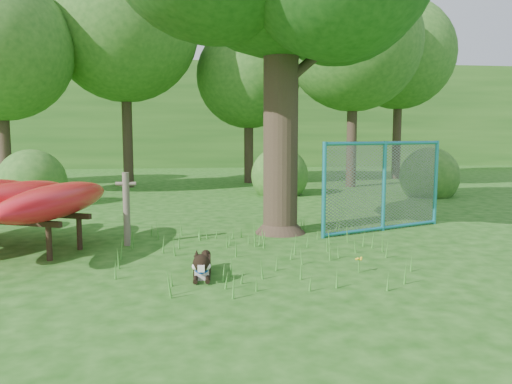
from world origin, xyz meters
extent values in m
plane|color=#174B0F|center=(0.00, 0.00, 0.00)|extent=(80.00, 80.00, 0.00)
cylinder|color=#32251B|center=(0.90, 2.92, 2.58)|extent=(0.76, 0.76, 5.16)
cone|color=#32251B|center=(0.90, 2.92, 0.26)|extent=(1.14, 1.14, 0.52)
cylinder|color=#32251B|center=(1.51, 3.02, 3.30)|extent=(1.36, 0.88, 1.10)
cylinder|color=#32251B|center=(0.36, 3.03, 3.71)|extent=(1.19, 0.57, 1.05)
cylinder|color=brown|center=(-1.89, 2.16, 0.63)|extent=(0.12, 0.12, 1.26)
cylinder|color=brown|center=(-1.89, 2.16, 1.06)|extent=(0.34, 0.08, 0.07)
cylinder|color=black|center=(-2.93, 1.25, 0.27)|extent=(0.11, 0.11, 0.54)
cylinder|color=black|center=(-2.64, 1.95, 0.27)|extent=(0.11, 0.11, 0.54)
cube|color=black|center=(-3.93, 2.50, 0.56)|extent=(3.01, 1.34, 0.09)
ellipsoid|color=red|center=(-3.68, 1.98, 0.86)|extent=(1.57, 3.32, 0.52)
ellipsoid|color=red|center=(-2.88, 1.64, 0.86)|extent=(1.46, 3.32, 0.52)
cube|color=black|center=(-0.67, 0.22, 0.10)|extent=(0.26, 0.61, 0.21)
cube|color=white|center=(-0.68, -0.04, 0.09)|extent=(0.20, 0.13, 0.19)
sphere|color=black|center=(-0.69, -0.20, 0.26)|extent=(0.22, 0.22, 0.22)
cube|color=white|center=(-0.70, -0.30, 0.22)|extent=(0.09, 0.12, 0.08)
sphere|color=white|center=(-0.76, -0.21, 0.22)|extent=(0.10, 0.10, 0.10)
sphere|color=white|center=(-0.62, -0.22, 0.22)|extent=(0.10, 0.10, 0.10)
cone|color=black|center=(-0.75, -0.16, 0.38)|extent=(0.10, 0.11, 0.11)
cone|color=black|center=(-0.63, -0.16, 0.38)|extent=(0.09, 0.10, 0.11)
cylinder|color=black|center=(-0.77, -0.17, 0.04)|extent=(0.07, 0.26, 0.06)
cylinder|color=black|center=(-0.61, -0.17, 0.04)|extent=(0.07, 0.26, 0.06)
sphere|color=black|center=(-0.61, 0.54, 0.19)|extent=(0.14, 0.14, 0.14)
torus|color=blue|center=(-0.69, -0.13, 0.21)|extent=(0.22, 0.07, 0.22)
cylinder|color=teal|center=(1.60, 2.31, 0.88)|extent=(0.10, 0.10, 1.76)
cylinder|color=teal|center=(2.96, 2.86, 0.88)|extent=(0.10, 0.10, 1.76)
cylinder|color=teal|center=(4.32, 3.41, 0.88)|extent=(0.10, 0.10, 1.76)
cylinder|color=teal|center=(2.96, 2.86, 1.72)|extent=(2.75, 1.17, 0.07)
cylinder|color=teal|center=(2.96, 2.86, 0.05)|extent=(2.75, 1.17, 0.07)
plane|color=gray|center=(2.96, 2.86, 0.88)|extent=(2.72, 1.10, 2.94)
cylinder|color=#408A2D|center=(1.47, 0.00, 0.10)|extent=(0.02, 0.02, 0.19)
sphere|color=gold|center=(1.47, 0.00, 0.19)|extent=(0.03, 0.03, 0.03)
sphere|color=gold|center=(1.51, 0.02, 0.20)|extent=(0.03, 0.03, 0.03)
sphere|color=gold|center=(1.44, 0.03, 0.18)|extent=(0.03, 0.03, 0.03)
sphere|color=gold|center=(1.49, -0.03, 0.19)|extent=(0.03, 0.03, 0.03)
sphere|color=gold|center=(1.45, -0.01, 0.20)|extent=(0.03, 0.03, 0.03)
cylinder|color=#32251B|center=(-6.50, 10.00, 2.10)|extent=(0.36, 0.36, 4.20)
cylinder|color=#32251B|center=(-3.00, 12.00, 2.62)|extent=(0.36, 0.36, 5.25)
sphere|color=#2C601F|center=(-3.00, 12.00, 5.62)|extent=(5.20, 5.20, 5.20)
cylinder|color=#32251B|center=(1.50, 13.00, 1.92)|extent=(0.36, 0.36, 3.85)
sphere|color=#2C601F|center=(1.50, 13.00, 4.12)|extent=(4.00, 4.00, 4.00)
cylinder|color=#32251B|center=(5.00, 11.00, 2.38)|extent=(0.36, 0.36, 4.76)
sphere|color=#2C601F|center=(5.00, 11.00, 5.10)|extent=(4.80, 4.80, 4.80)
cylinder|color=#32251B|center=(8.00, 14.00, 2.45)|extent=(0.36, 0.36, 4.90)
sphere|color=#2C601F|center=(8.00, 14.00, 5.25)|extent=(4.60, 4.60, 4.60)
sphere|color=#2C601F|center=(-5.00, 7.50, 0.00)|extent=(1.80, 1.80, 1.80)
sphere|color=#2C601F|center=(6.50, 8.00, 0.00)|extent=(1.80, 1.80, 1.80)
sphere|color=#2C601F|center=(2.00, 9.00, 0.00)|extent=(1.80, 1.80, 1.80)
cube|color=#2C601F|center=(0.00, 28.00, 3.00)|extent=(80.00, 12.00, 6.00)
camera|label=1|loc=(-0.83, -6.44, 1.89)|focal=35.00mm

